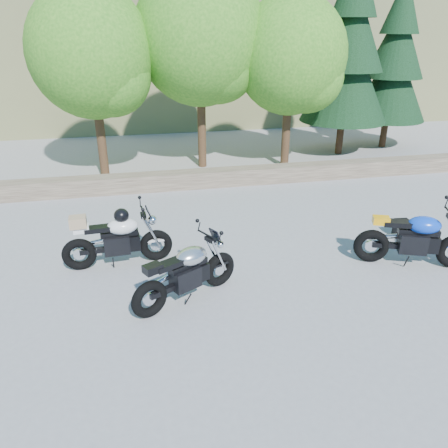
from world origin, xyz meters
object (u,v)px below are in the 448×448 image
(silver_bike, at_px, (187,273))
(white_bike, at_px, (117,238))
(blue_bike, at_px, (415,239))
(backpack, at_px, (401,228))

(silver_bike, xyz_separation_m, white_bike, (-1.22, 1.54, 0.06))
(silver_bike, relative_size, blue_bike, 0.89)
(white_bike, distance_m, backpack, 6.41)
(white_bike, bearing_deg, backpack, -3.50)
(white_bike, xyz_separation_m, backpack, (6.40, 0.01, -0.39))
(silver_bike, height_order, blue_bike, blue_bike)
(silver_bike, height_order, backpack, silver_bike)
(white_bike, height_order, blue_bike, white_bike)
(silver_bike, bearing_deg, blue_bike, -24.54)
(blue_bike, relative_size, backpack, 5.31)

